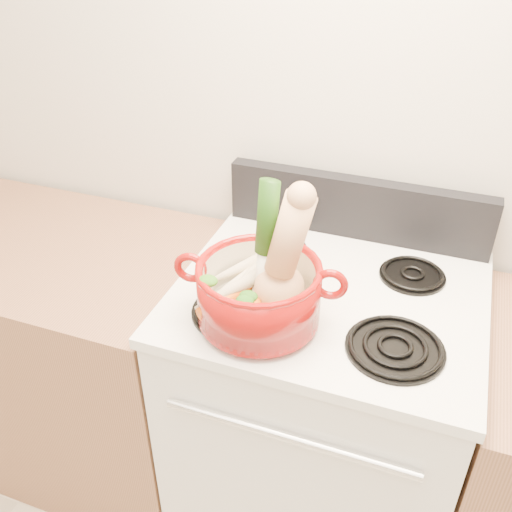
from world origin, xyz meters
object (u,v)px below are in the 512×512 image
(stove_body, at_px, (318,420))
(leek, at_px, (265,243))
(dutch_oven, at_px, (259,293))
(squash, at_px, (280,252))

(stove_body, distance_m, leek, 0.72)
(stove_body, relative_size, leek, 2.90)
(dutch_oven, xyz_separation_m, leek, (0.00, 0.03, 0.12))
(stove_body, height_order, leek, leek)
(dutch_oven, bearing_deg, stove_body, 45.12)
(dutch_oven, bearing_deg, leek, 74.98)
(stove_body, relative_size, dutch_oven, 3.22)
(squash, bearing_deg, dutch_oven, -172.71)
(stove_body, xyz_separation_m, dutch_oven, (-0.13, -0.17, 0.58))
(squash, xyz_separation_m, leek, (-0.04, 0.01, 0.01))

